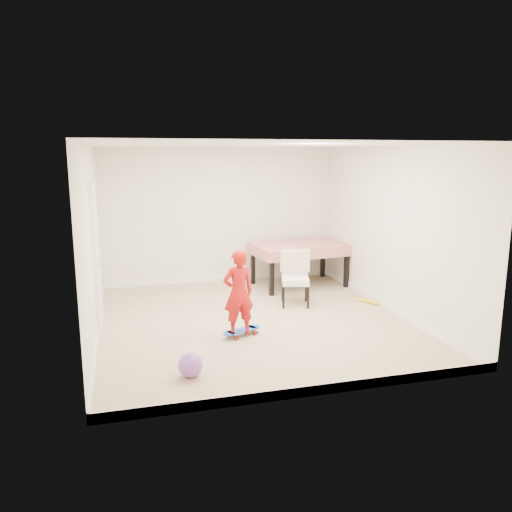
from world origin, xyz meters
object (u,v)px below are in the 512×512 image
object	(u,v)px
dining_chair	(295,278)
skateboard	(242,333)
child	(238,295)
balloon	(190,365)
dining_table	(299,264)

from	to	relation	value
dining_chair	skateboard	distance (m)	1.73
skateboard	child	distance (m)	0.55
dining_chair	child	size ratio (longest dim) A/B	0.76
dining_chair	skateboard	size ratio (longest dim) A/B	1.53
child	balloon	size ratio (longest dim) A/B	4.25
dining_chair	balloon	xyz separation A→B (m)	(-2.06, -2.29, -0.31)
dining_table	dining_chair	size ratio (longest dim) A/B	1.92
skateboard	child	world-z (taller)	child
dining_table	balloon	size ratio (longest dim) A/B	6.20
dining_chair	skateboard	xyz separation A→B (m)	(-1.20, -1.18, -0.41)
balloon	dining_table	bearing A→B (deg)	53.62
dining_table	child	distance (m)	2.96
child	balloon	bearing A→B (deg)	44.58
dining_chair	child	bearing A→B (deg)	-119.61
skateboard	balloon	world-z (taller)	balloon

